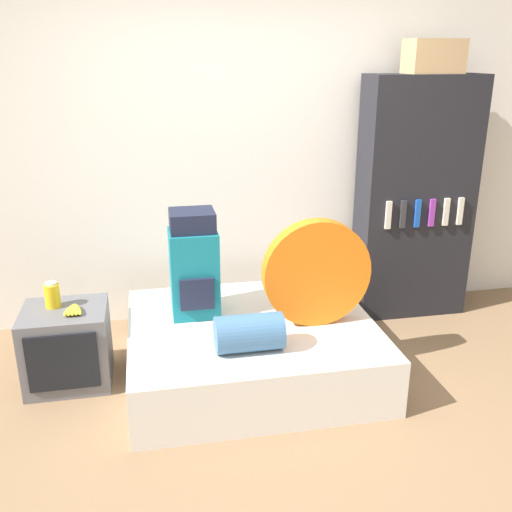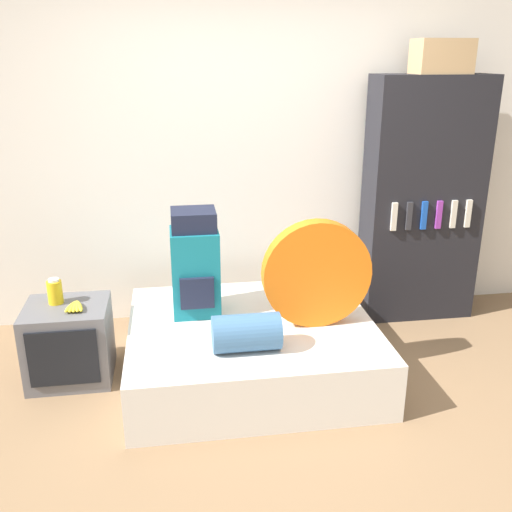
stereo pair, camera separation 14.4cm
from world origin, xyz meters
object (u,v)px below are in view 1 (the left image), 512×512
(cardboard_box, at_px, (434,56))
(television, at_px, (67,346))
(tent_bag, at_px, (316,273))
(backpack, at_px, (194,265))
(sleeping_roll, at_px, (249,333))
(bookshelf, at_px, (415,200))
(canister, at_px, (52,295))

(cardboard_box, bearing_deg, television, -167.48)
(tent_bag, bearing_deg, cardboard_box, 36.35)
(backpack, distance_m, television, 0.94)
(sleeping_roll, bearing_deg, television, 156.63)
(sleeping_roll, relative_size, television, 0.76)
(sleeping_roll, xyz_separation_m, bookshelf, (1.51, 1.08, 0.45))
(cardboard_box, bearing_deg, canister, -169.07)
(bookshelf, bearing_deg, canister, -168.34)
(tent_bag, distance_m, cardboard_box, 1.82)
(tent_bag, xyz_separation_m, bookshelf, (1.03, 0.80, 0.22))
(sleeping_roll, height_order, cardboard_box, cardboard_box)
(sleeping_roll, bearing_deg, backpack, 114.63)
(tent_bag, distance_m, television, 1.64)
(bookshelf, height_order, cardboard_box, cardboard_box)
(backpack, distance_m, sleeping_roll, 0.66)
(canister, relative_size, cardboard_box, 0.42)
(tent_bag, bearing_deg, canister, 170.99)
(bookshelf, bearing_deg, backpack, -163.72)
(television, relative_size, bookshelf, 0.28)
(backpack, distance_m, canister, 0.90)
(canister, height_order, cardboard_box, cardboard_box)
(backpack, distance_m, cardboard_box, 2.25)
(tent_bag, xyz_separation_m, sleeping_roll, (-0.48, -0.27, -0.23))
(backpack, distance_m, bookshelf, 1.85)
(television, height_order, canister, canister)
(television, bearing_deg, canister, 134.58)
(sleeping_roll, relative_size, cardboard_box, 1.01)
(backpack, relative_size, tent_bag, 1.02)
(tent_bag, height_order, sleeping_roll, tent_bag)
(sleeping_roll, distance_m, cardboard_box, 2.38)
(sleeping_roll, bearing_deg, canister, 155.11)
(bookshelf, bearing_deg, television, -166.72)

